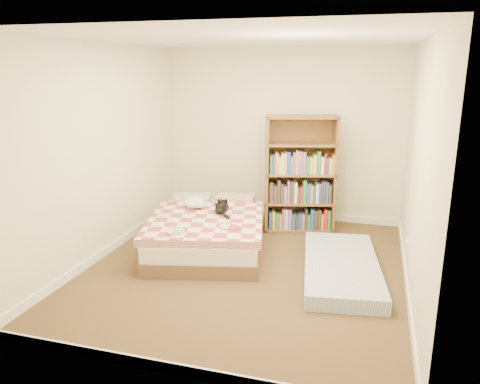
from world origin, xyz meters
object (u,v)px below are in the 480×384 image
(black_cat, at_px, (223,207))
(white_dog, at_px, (195,203))
(bed, at_px, (208,231))
(bookshelf, at_px, (300,189))
(floor_mattress, at_px, (341,268))

(black_cat, relative_size, white_dog, 1.66)
(bed, xyz_separation_m, white_dog, (-0.25, 0.19, 0.29))
(bookshelf, xyz_separation_m, black_cat, (-0.84, -0.87, -0.08))
(bookshelf, height_order, black_cat, bookshelf)
(floor_mattress, bearing_deg, white_dog, 156.63)
(floor_mattress, bearing_deg, black_cat, 154.60)
(bookshelf, xyz_separation_m, floor_mattress, (0.69, -1.35, -0.50))
(bed, distance_m, black_cat, 0.34)
(floor_mattress, xyz_separation_m, white_dog, (-1.93, 0.53, 0.44))
(floor_mattress, height_order, white_dog, white_dog)
(black_cat, bearing_deg, bed, -145.90)
(floor_mattress, relative_size, white_dog, 5.26)
(bed, xyz_separation_m, bookshelf, (0.99, 1.01, 0.35))
(bed, bearing_deg, bookshelf, 32.41)
(floor_mattress, distance_m, white_dog, 2.05)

